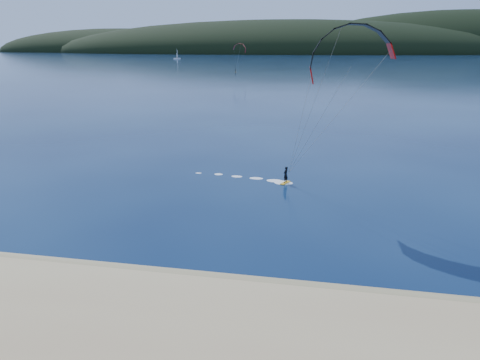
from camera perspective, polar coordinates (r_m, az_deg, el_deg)
name	(u,v)px	position (r m, az deg, el deg)	size (l,w,h in m)	color
ground	(139,328)	(22.77, -14.31, -19.78)	(1800.00, 1800.00, 0.00)	#071535
wet_sand	(168,279)	(26.11, -10.30, -13.81)	(220.00, 2.50, 0.10)	#8B7A50
headland	(308,53)	(761.47, 9.69, 17.48)	(1200.00, 310.00, 140.00)	black
kitesurfer_near	(345,73)	(35.58, 14.85, 14.62)	(19.69, 8.16, 15.11)	gold
kitesurfer_far	(239,50)	(215.49, -0.08, 18.04)	(7.16, 6.80, 13.73)	gold
sailboat	(177,58)	(434.73, -8.98, 16.83)	(7.30, 4.83, 10.20)	white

